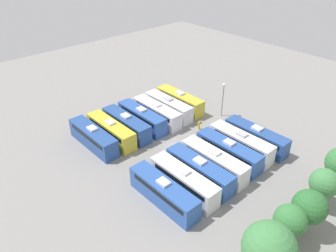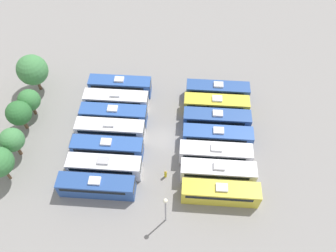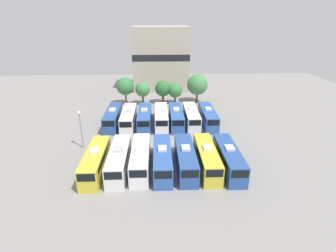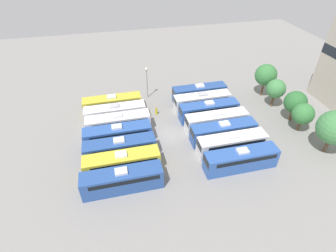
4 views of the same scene
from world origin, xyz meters
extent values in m
plane|color=gray|center=(0.00, 0.00, 0.00)|extent=(116.16, 116.16, 0.00)
cube|color=gold|center=(-9.49, -8.61, 1.55)|extent=(2.52, 10.69, 3.09)
cube|color=black|center=(-9.49, -8.34, 2.40)|extent=(2.56, 9.09, 0.68)
cube|color=black|center=(-9.49, -13.94, 2.40)|extent=(2.22, 0.08, 1.08)
cube|color=silver|center=(-9.49, -8.61, 3.27)|extent=(1.20, 1.60, 0.35)
cube|color=silver|center=(-6.25, -8.33, 1.55)|extent=(2.52, 10.69, 3.09)
cube|color=black|center=(-6.25, -8.06, 2.40)|extent=(2.56, 9.09, 0.68)
cube|color=black|center=(-6.25, -13.67, 2.40)|extent=(2.22, 0.08, 1.08)
cube|color=#B2B2B7|center=(-6.25, -8.33, 3.27)|extent=(1.20, 1.60, 0.35)
cube|color=white|center=(-3.19, -8.03, 1.55)|extent=(2.52, 10.69, 3.09)
cube|color=black|center=(-3.19, -7.77, 2.40)|extent=(2.56, 9.09, 0.68)
cube|color=black|center=(-3.19, -13.37, 2.40)|extent=(2.22, 0.08, 1.08)
cube|color=silver|center=(-3.19, -8.03, 3.27)|extent=(1.20, 1.60, 0.35)
cube|color=#2D56A8|center=(-0.05, -8.40, 1.55)|extent=(2.52, 10.69, 3.09)
cube|color=black|center=(-0.05, -8.13, 2.40)|extent=(2.56, 9.09, 0.68)
cube|color=black|center=(-0.05, -13.74, 2.40)|extent=(2.22, 0.08, 1.08)
cube|color=silver|center=(-0.05, -8.40, 3.27)|extent=(1.20, 1.60, 0.35)
cube|color=#284C93|center=(3.29, -8.35, 1.55)|extent=(2.52, 10.69, 3.09)
cube|color=black|center=(3.29, -8.08, 2.40)|extent=(2.56, 9.09, 0.68)
cube|color=black|center=(3.29, -13.68, 2.40)|extent=(2.22, 0.08, 1.08)
cube|color=silver|center=(3.29, -8.35, 3.27)|extent=(1.20, 1.60, 0.35)
cube|color=gold|center=(6.38, -8.33, 1.55)|extent=(2.52, 10.69, 3.09)
cube|color=black|center=(6.38, -8.06, 2.40)|extent=(2.56, 9.09, 0.68)
cube|color=black|center=(6.38, -13.66, 2.40)|extent=(2.22, 0.08, 1.08)
cube|color=white|center=(6.38, -8.33, 3.27)|extent=(1.20, 1.60, 0.35)
cube|color=#284C93|center=(9.54, -8.60, 1.55)|extent=(2.52, 10.69, 3.09)
cube|color=black|center=(9.54, -8.33, 2.40)|extent=(2.56, 9.09, 0.68)
cube|color=black|center=(9.54, -13.94, 2.40)|extent=(2.22, 0.08, 1.08)
cube|color=silver|center=(9.54, -8.60, 3.27)|extent=(1.20, 1.60, 0.35)
cube|color=#284C93|center=(-9.66, 8.61, 1.55)|extent=(2.52, 10.69, 3.09)
cube|color=black|center=(-9.66, 8.88, 2.40)|extent=(2.56, 9.09, 0.68)
cube|color=black|center=(-9.66, 3.27, 2.40)|extent=(2.22, 0.08, 1.08)
cube|color=white|center=(-9.66, 8.61, 3.27)|extent=(1.20, 1.60, 0.35)
cube|color=white|center=(-6.47, 8.08, 1.55)|extent=(2.52, 10.69, 3.09)
cube|color=black|center=(-6.47, 8.35, 2.40)|extent=(2.56, 9.09, 0.68)
cube|color=black|center=(-6.47, 2.74, 2.40)|extent=(2.22, 0.08, 1.08)
cube|color=#B2B2B7|center=(-6.47, 8.08, 3.27)|extent=(1.20, 1.60, 0.35)
cube|color=#2D56A8|center=(-3.27, 8.22, 1.55)|extent=(2.52, 10.69, 3.09)
cube|color=black|center=(-3.27, 8.48, 2.40)|extent=(2.56, 9.09, 0.68)
cube|color=black|center=(-3.27, 2.88, 2.40)|extent=(2.22, 0.08, 1.08)
cube|color=silver|center=(-3.27, 8.22, 3.27)|extent=(1.20, 1.60, 0.35)
cube|color=silver|center=(0.11, 8.36, 1.55)|extent=(2.52, 10.69, 3.09)
cube|color=black|center=(0.11, 8.63, 2.40)|extent=(2.56, 9.09, 0.68)
cube|color=black|center=(0.11, 3.03, 2.40)|extent=(2.22, 0.08, 1.08)
cube|color=silver|center=(0.11, 8.36, 3.27)|extent=(1.20, 1.60, 0.35)
cube|color=#2D56A8|center=(3.12, 8.35, 1.55)|extent=(2.52, 10.69, 3.09)
cube|color=black|center=(3.12, 8.62, 2.40)|extent=(2.56, 9.09, 0.68)
cube|color=black|center=(3.12, 3.01, 2.40)|extent=(2.22, 0.08, 1.08)
cube|color=white|center=(3.12, 8.35, 3.27)|extent=(1.20, 1.60, 0.35)
cube|color=silver|center=(6.22, 8.44, 1.55)|extent=(2.52, 10.69, 3.09)
cube|color=black|center=(6.22, 8.71, 2.40)|extent=(2.56, 9.09, 0.68)
cube|color=black|center=(6.22, 3.10, 2.40)|extent=(2.22, 0.08, 1.08)
cube|color=silver|center=(6.22, 8.44, 3.27)|extent=(1.20, 1.60, 0.35)
cube|color=#2D56A8|center=(9.61, 8.31, 1.55)|extent=(2.52, 10.69, 3.09)
cube|color=black|center=(9.61, 8.58, 2.40)|extent=(2.56, 9.09, 0.68)
cube|color=black|center=(9.61, 2.97, 2.40)|extent=(2.22, 0.08, 1.08)
cube|color=silver|center=(9.61, 8.31, 3.27)|extent=(1.20, 1.60, 0.35)
cylinder|color=gold|center=(-6.62, -0.81, 0.71)|extent=(0.36, 0.36, 1.42)
sphere|color=tan|center=(-6.62, -0.81, 1.54)|extent=(0.24, 0.24, 0.24)
cylinder|color=gray|center=(-13.22, -1.32, 3.05)|extent=(0.20, 0.20, 6.10)
sphere|color=#EAE5C6|center=(-13.22, -1.32, 6.28)|extent=(0.60, 0.60, 0.60)
cylinder|color=brown|center=(-8.48, 21.98, 1.56)|extent=(0.41, 0.41, 3.13)
sphere|color=#387A3D|center=(-8.48, 21.98, 4.64)|extent=(4.31, 4.31, 4.31)
cylinder|color=brown|center=(-4.24, 21.85, 1.28)|extent=(0.51, 0.51, 2.57)
sphere|color=#428447|center=(-4.24, 21.85, 3.83)|extent=(3.61, 3.61, 3.61)
cylinder|color=brown|center=(0.77, 22.57, 1.21)|extent=(0.55, 0.55, 2.42)
sphere|color=#2D6B33|center=(0.77, 22.57, 3.80)|extent=(3.92, 3.92, 3.92)
cylinder|color=brown|center=(3.79, 22.06, 1.09)|extent=(0.49, 0.49, 2.18)
sphere|color=#387A3D|center=(3.79, 22.06, 3.44)|extent=(3.60, 3.60, 3.60)
cylinder|color=brown|center=(9.45, 22.93, 1.41)|extent=(0.51, 0.51, 2.82)
sphere|color=#428447|center=(9.45, 22.93, 4.64)|extent=(5.19, 5.19, 5.19)
camera|label=1|loc=(29.80, 31.49, 29.99)|focal=35.00mm
camera|label=2|loc=(-29.43, -2.76, 43.34)|focal=35.00mm
camera|label=3|loc=(-0.61, -41.20, 20.59)|focal=28.00mm
camera|label=4|loc=(33.39, -8.10, 28.23)|focal=28.00mm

